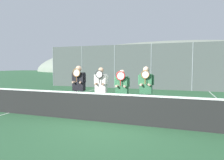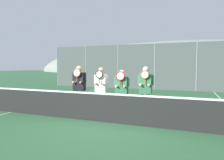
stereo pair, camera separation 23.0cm
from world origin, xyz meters
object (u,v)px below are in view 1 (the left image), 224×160
object	(u,v)px
player_leftmost	(79,85)
player_center_right	(122,89)
player_center_left	(101,87)
player_rightmost	(146,88)
car_far_left	(100,75)
car_left_of_center	(147,76)
car_center	(201,77)

from	to	relation	value
player_leftmost	player_center_right	bearing A→B (deg)	0.33
player_leftmost	player_center_left	bearing A→B (deg)	2.16
player_center_left	player_center_right	xyz separation A→B (m)	(0.82, -0.02, -0.04)
player_rightmost	car_far_left	world-z (taller)	car_far_left
player_rightmost	car_far_left	bearing A→B (deg)	119.07
car_left_of_center	car_center	distance (m)	4.69
player_rightmost	player_leftmost	bearing A→B (deg)	-179.13
player_leftmost	car_far_left	size ratio (longest dim) A/B	0.43
car_far_left	car_left_of_center	world-z (taller)	car_far_left
car_far_left	player_leftmost	bearing A→B (deg)	-71.29
player_rightmost	car_left_of_center	size ratio (longest dim) A/B	0.43
car_far_left	player_center_left	bearing A→B (deg)	-67.42
player_leftmost	car_far_left	bearing A→B (deg)	108.71
player_leftmost	car_center	distance (m)	13.14
player_center_left	player_leftmost	bearing A→B (deg)	-177.84
player_leftmost	player_rightmost	bearing A→B (deg)	0.87
player_center_right	car_left_of_center	world-z (taller)	player_center_right
player_rightmost	car_left_of_center	xyz separation A→B (m)	(-1.86, 12.15, -0.20)
car_center	player_center_right	bearing A→B (deg)	-107.12
car_far_left	car_center	bearing A→B (deg)	-0.35
player_center_left	car_center	distance (m)	12.75
player_leftmost	player_center_left	size ratio (longest dim) A/B	1.04
car_left_of_center	car_center	bearing A→B (deg)	-2.67
car_far_left	car_center	distance (m)	9.49
player_center_right	car_far_left	world-z (taller)	car_far_left
car_far_left	player_center_right	bearing A→B (deg)	-64.21
car_far_left	player_rightmost	bearing A→B (deg)	-60.93
player_rightmost	car_far_left	xyz separation A→B (m)	(-6.66, 11.98, -0.11)
player_center_right	player_rightmost	size ratio (longest dim) A/B	0.93
car_left_of_center	car_center	xyz separation A→B (m)	(4.68, -0.22, 0.03)
player_leftmost	player_rightmost	xyz separation A→B (m)	(2.59, 0.04, -0.05)
player_leftmost	car_center	xyz separation A→B (m)	(5.41, 11.97, -0.22)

